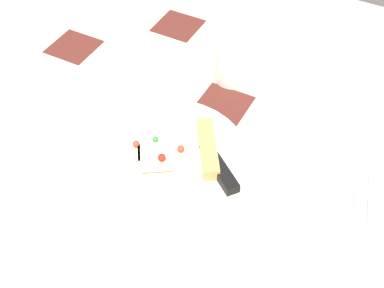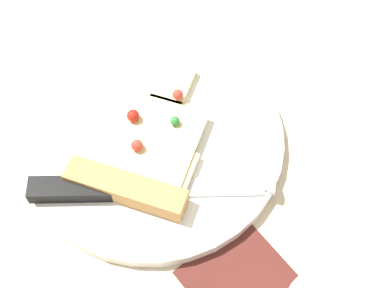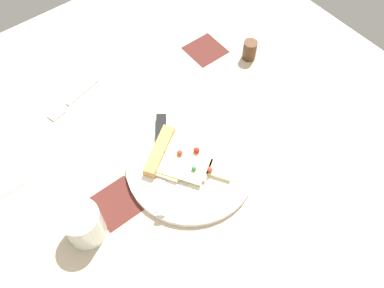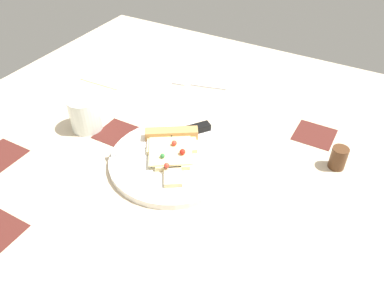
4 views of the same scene
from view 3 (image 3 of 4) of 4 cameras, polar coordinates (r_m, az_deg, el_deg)
ground_plane at (r=87.51cm, az=-1.66°, el=-2.92°), size 122.78×122.78×3.00cm
plate at (r=84.88cm, az=-0.16°, el=-2.95°), size 27.29×27.29×1.47cm
pizza_slice at (r=84.02cm, az=-1.82°, el=-1.93°), size 15.96×18.86×2.59cm
knife at (r=85.14cm, az=-4.33°, el=-1.14°), size 16.20×20.37×2.45cm
drinking_glass at (r=78.23cm, az=-15.17°, el=-10.97°), size 7.40×7.40×8.11cm
pepper_shaker at (r=104.18cm, az=8.19°, el=13.07°), size 3.47×3.47×5.06cm
fork at (r=99.27cm, az=-16.73°, el=5.98°), size 15.27×5.51×0.80cm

